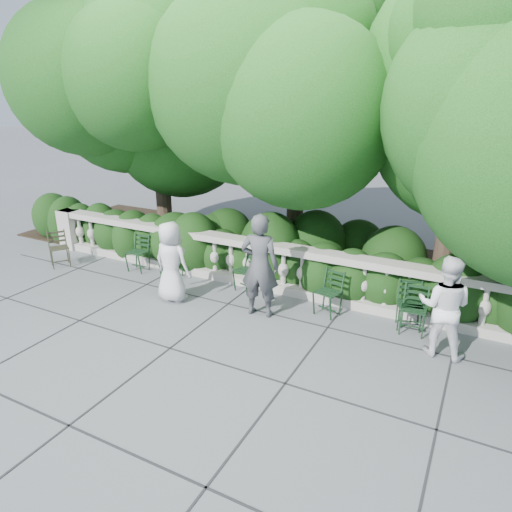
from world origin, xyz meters
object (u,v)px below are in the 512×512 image
at_px(chair_c, 169,279).
at_px(chair_weathered, 62,268).
at_px(chair_a, 135,273).
at_px(chair_f, 322,317).
at_px(chair_d, 408,332).
at_px(person_casual_man, 444,306).
at_px(chair_e, 410,337).
at_px(person_woman_grey, 260,266).
at_px(chair_b, 241,293).
at_px(person_businessman, 171,262).

height_order(chair_c, chair_weathered, same).
bearing_deg(chair_weathered, chair_c, -43.64).
height_order(chair_a, chair_weathered, same).
bearing_deg(chair_f, chair_weathered, -161.55).
xyz_separation_m(chair_d, person_casual_man, (0.53, -0.47, 0.80)).
bearing_deg(chair_weathered, chair_a, -38.80).
relative_size(chair_e, person_woman_grey, 0.44).
bearing_deg(chair_c, chair_b, -3.34).
relative_size(chair_a, chair_e, 1.00).
xyz_separation_m(chair_e, chair_f, (-1.53, -0.02, 0.00)).
bearing_deg(chair_f, chair_b, -173.11).
height_order(chair_e, chair_weathered, same).
distance_m(chair_a, person_woman_grey, 3.55).
relative_size(chair_c, person_woman_grey, 0.44).
bearing_deg(chair_f, person_businessman, -153.28).
bearing_deg(person_casual_man, chair_d, -40.00).
xyz_separation_m(chair_a, chair_c, (0.90, 0.06, 0.00)).
bearing_deg(chair_c, chair_weathered, -173.29).
height_order(chair_a, chair_c, same).
height_order(chair_a, chair_b, same).
height_order(chair_f, person_casual_man, person_casual_man).
bearing_deg(chair_f, chair_e, 14.77).
distance_m(chair_weathered, person_businessman, 3.40).
distance_m(chair_a, chair_weathered, 1.77).
xyz_separation_m(chair_d, chair_f, (-1.47, -0.18, 0.00)).
distance_m(chair_c, chair_f, 3.56).
relative_size(chair_a, chair_f, 1.00).
bearing_deg(chair_e, chair_c, 174.98).
relative_size(chair_weathered, person_casual_man, 0.52).
height_order(chair_e, person_woman_grey, person_woman_grey).
xyz_separation_m(chair_b, person_businessman, (-1.03, -0.86, 0.79)).
height_order(chair_c, chair_e, same).
bearing_deg(chair_f, chair_c, -168.06).
relative_size(chair_a, person_woman_grey, 0.44).
bearing_deg(person_casual_man, chair_f, -6.50).
relative_size(chair_a, chair_b, 1.00).
bearing_deg(chair_b, chair_e, 14.94).
height_order(person_businessman, person_casual_man, person_casual_man).
bearing_deg(person_woman_grey, person_casual_man, 172.63).
bearing_deg(chair_a, chair_d, -1.98).
distance_m(chair_c, person_woman_grey, 2.72).
relative_size(chair_a, person_casual_man, 0.52).
xyz_separation_m(chair_e, person_businessman, (-4.36, -0.66, 0.79)).
bearing_deg(chair_weathered, chair_b, -47.65).
bearing_deg(person_casual_man, chair_c, -2.55).
height_order(chair_e, chair_f, same).
distance_m(chair_a, chair_b, 2.65).
xyz_separation_m(chair_c, chair_e, (5.09, -0.11, 0.00)).
xyz_separation_m(chair_a, chair_f, (4.45, -0.07, 0.00)).
xyz_separation_m(chair_d, person_businessman, (-4.30, -0.82, 0.79)).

